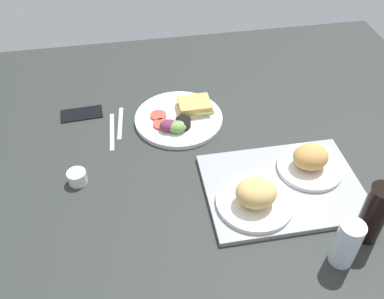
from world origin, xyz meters
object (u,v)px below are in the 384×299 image
(cell_phone, at_px, (82,113))
(knife, at_px, (112,131))
(serving_tray, at_px, (282,187))
(bread_plate_near, at_px, (310,161))
(bread_plate_far, at_px, (256,197))
(drinking_glass, at_px, (347,243))
(soda_bottle, at_px, (374,214))
(plate_with_salad, at_px, (181,117))
(espresso_cup, at_px, (77,177))
(fork, at_px, (120,123))

(cell_phone, bearing_deg, knife, 128.26)
(serving_tray, distance_m, bread_plate_near, 0.12)
(bread_plate_far, relative_size, drinking_glass, 1.57)
(drinking_glass, distance_m, soda_bottle, 0.11)
(bread_plate_near, distance_m, plate_with_salad, 0.46)
(espresso_cup, bearing_deg, bread_plate_far, 158.91)
(soda_bottle, xyz_separation_m, fork, (0.61, -0.58, -0.09))
(bread_plate_far, height_order, drinking_glass, drinking_glass)
(serving_tray, relative_size, soda_bottle, 2.48)
(drinking_glass, bearing_deg, bread_plate_far, -49.72)
(bread_plate_near, height_order, bread_plate_far, bread_plate_far)
(bread_plate_near, xyz_separation_m, cell_phone, (0.68, -0.41, -0.04))
(bread_plate_far, height_order, cell_phone, bread_plate_far)
(soda_bottle, bearing_deg, serving_tray, -50.29)
(knife, bearing_deg, serving_tray, 56.37)
(fork, relative_size, cell_phone, 1.18)
(plate_with_salad, relative_size, soda_bottle, 1.67)
(serving_tray, xyz_separation_m, cell_phone, (0.58, -0.46, -0.00))
(bread_plate_far, distance_m, soda_bottle, 0.30)
(knife, xyz_separation_m, cell_phone, (0.10, -0.11, 0.00))
(serving_tray, xyz_separation_m, bread_plate_near, (-0.10, -0.05, 0.04))
(fork, bearing_deg, knife, -31.50)
(bread_plate_far, distance_m, plate_with_salad, 0.44)
(knife, distance_m, cell_phone, 0.15)
(bread_plate_near, relative_size, drinking_glass, 1.42)
(knife, bearing_deg, espresso_cup, -24.87)
(espresso_cup, bearing_deg, knife, -116.96)
(drinking_glass, distance_m, knife, 0.81)
(bread_plate_far, xyz_separation_m, drinking_glass, (-0.17, 0.20, 0.02))
(drinking_glass, xyz_separation_m, espresso_cup, (0.65, -0.39, -0.05))
(bread_plate_far, distance_m, knife, 0.55)
(knife, bearing_deg, drinking_glass, 44.51)
(bread_plate_far, bearing_deg, drinking_glass, 130.28)
(serving_tray, height_order, soda_bottle, soda_bottle)
(bread_plate_far, xyz_separation_m, cell_phone, (0.48, -0.51, -0.04))
(serving_tray, height_order, fork, serving_tray)
(drinking_glass, distance_m, espresso_cup, 0.76)
(bread_plate_far, bearing_deg, cell_phone, -46.96)
(cell_phone, bearing_deg, bread_plate_far, 129.67)
(serving_tray, height_order, bread_plate_near, bread_plate_near)
(soda_bottle, distance_m, knife, 0.84)
(drinking_glass, bearing_deg, espresso_cup, -30.52)
(soda_bottle, height_order, knife, soda_bottle)
(bread_plate_near, bearing_deg, espresso_cup, -6.88)
(bread_plate_near, xyz_separation_m, bread_plate_far, (0.20, 0.10, 0.00))
(serving_tray, distance_m, soda_bottle, 0.27)
(drinking_glass, bearing_deg, serving_tray, -75.30)
(bread_plate_near, distance_m, knife, 0.65)
(cell_phone, bearing_deg, drinking_glass, 128.93)
(serving_tray, xyz_separation_m, espresso_cup, (0.59, -0.13, 0.01))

